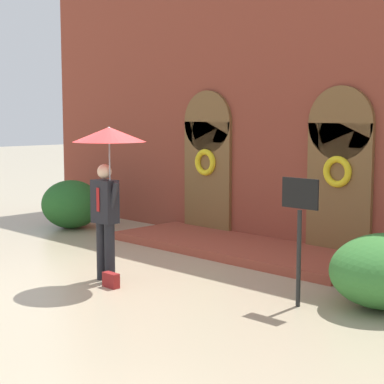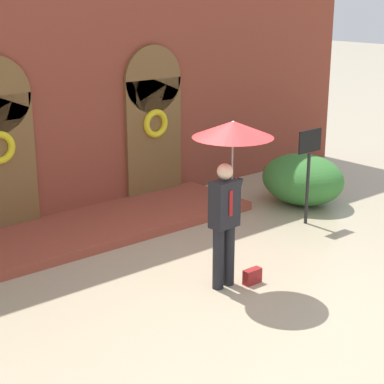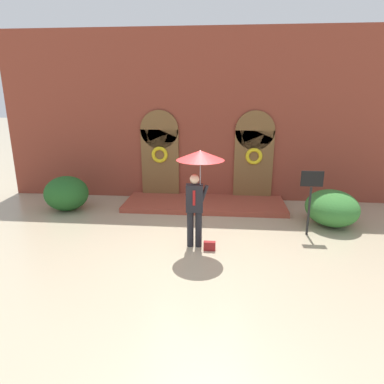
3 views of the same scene
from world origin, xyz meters
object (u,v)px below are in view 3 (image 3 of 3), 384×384
at_px(person_with_umbrella, 199,170).
at_px(shrub_left, 66,193).
at_px(sign_post, 311,192).
at_px(handbag, 210,246).
at_px(shrub_right, 332,208).

distance_m(person_with_umbrella, shrub_left, 5.12).
relative_size(sign_post, shrub_left, 1.26).
relative_size(handbag, shrub_left, 0.21).
bearing_deg(handbag, shrub_right, 31.11).
xyz_separation_m(person_with_umbrella, shrub_left, (-4.36, 2.31, -1.37)).
bearing_deg(handbag, person_with_umbrella, 144.86).
relative_size(handbag, sign_post, 0.16).
bearing_deg(shrub_left, person_with_umbrella, -27.90).
height_order(handbag, shrub_right, shrub_right).
distance_m(sign_post, shrub_left, 7.31).
height_order(person_with_umbrella, sign_post, person_with_umbrella).
xyz_separation_m(handbag, shrub_left, (-4.64, 2.51, 0.43)).
distance_m(person_with_umbrella, handbag, 1.84).
height_order(handbag, shrub_left, shrub_left).
bearing_deg(person_with_umbrella, handbag, -35.48).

